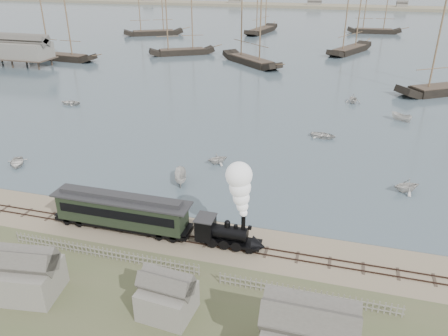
# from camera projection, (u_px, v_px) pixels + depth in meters

# --- Properties ---
(ground) EXTENTS (600.00, 600.00, 0.00)m
(ground) POSITION_uv_depth(u_px,v_px,m) (194.00, 229.00, 45.59)
(ground) COLOR tan
(ground) RESTS_ON ground
(harbor_water) EXTENTS (600.00, 336.00, 0.06)m
(harbor_water) POSITION_uv_depth(u_px,v_px,m) (321.00, 25.00, 193.50)
(harbor_water) COLOR #495E69
(harbor_water) RESTS_ON ground
(rail_track) EXTENTS (120.00, 1.80, 0.16)m
(rail_track) POSITION_uv_depth(u_px,v_px,m) (188.00, 239.00, 43.83)
(rail_track) COLOR #33221B
(rail_track) RESTS_ON ground
(picket_fence_west) EXTENTS (19.00, 0.10, 1.20)m
(picket_fence_west) POSITION_uv_depth(u_px,v_px,m) (104.00, 258.00, 41.09)
(picket_fence_west) COLOR gray
(picket_fence_west) RESTS_ON ground
(picket_fence_east) EXTENTS (15.00, 0.10, 1.20)m
(picket_fence_east) POSITION_uv_depth(u_px,v_px,m) (307.00, 300.00, 36.00)
(picket_fence_east) COLOR gray
(picket_fence_east) RESTS_ON ground
(shed_left) EXTENTS (5.00, 4.00, 4.10)m
(shed_left) POSITION_uv_depth(u_px,v_px,m) (31.00, 293.00, 36.72)
(shed_left) COLOR gray
(shed_left) RESTS_ON ground
(shed_mid) EXTENTS (4.00, 3.50, 3.60)m
(shed_mid) POSITION_uv_depth(u_px,v_px,m) (168.00, 313.00, 34.66)
(shed_mid) COLOR gray
(shed_mid) RESTS_ON ground
(far_spit) EXTENTS (500.00, 20.00, 1.80)m
(far_spit) POSITION_uv_depth(u_px,v_px,m) (331.00, 8.00, 263.12)
(far_spit) COLOR gray
(far_spit) RESTS_ON ground
(locomotive) EXTENTS (6.90, 2.58, 8.61)m
(locomotive) POSITION_uv_depth(u_px,v_px,m) (237.00, 212.00, 40.91)
(locomotive) COLOR black
(locomotive) RESTS_ON ground
(passenger_coach) EXTENTS (14.66, 2.83, 3.56)m
(passenger_coach) POSITION_uv_depth(u_px,v_px,m) (122.00, 210.00, 44.62)
(passenger_coach) COLOR black
(passenger_coach) RESTS_ON ground
(beached_dinghy) EXTENTS (3.25, 3.97, 0.72)m
(beached_dinghy) POSITION_uv_depth(u_px,v_px,m) (151.00, 217.00, 46.93)
(beached_dinghy) COLOR silver
(beached_dinghy) RESTS_ON ground
(rowboat_0) EXTENTS (4.57, 4.28, 0.77)m
(rowboat_0) POSITION_uv_depth(u_px,v_px,m) (17.00, 163.00, 59.56)
(rowboat_0) COLOR silver
(rowboat_0) RESTS_ON harbor_water
(rowboat_1) EXTENTS (3.76, 3.83, 1.53)m
(rowboat_1) POSITION_uv_depth(u_px,v_px,m) (217.00, 158.00, 59.88)
(rowboat_1) COLOR silver
(rowboat_1) RESTS_ON harbor_water
(rowboat_2) EXTENTS (4.12, 2.70, 1.49)m
(rowboat_2) POSITION_uv_depth(u_px,v_px,m) (180.00, 177.00, 54.69)
(rowboat_2) COLOR silver
(rowboat_2) RESTS_ON harbor_water
(rowboat_3) EXTENTS (3.43, 4.38, 0.83)m
(rowboat_3) POSITION_uv_depth(u_px,v_px,m) (323.00, 135.00, 68.85)
(rowboat_3) COLOR silver
(rowboat_3) RESTS_ON harbor_water
(rowboat_4) EXTENTS (4.06, 4.27, 1.76)m
(rowboat_4) POSITION_uv_depth(u_px,v_px,m) (407.00, 185.00, 52.46)
(rowboat_4) COLOR silver
(rowboat_4) RESTS_ON harbor_water
(rowboat_6) EXTENTS (2.94, 4.04, 0.82)m
(rowboat_6) POSITION_uv_depth(u_px,v_px,m) (70.00, 102.00, 84.96)
(rowboat_6) COLOR silver
(rowboat_6) RESTS_ON harbor_water
(rowboat_7) EXTENTS (4.01, 3.65, 1.81)m
(rowboat_7) POSITION_uv_depth(u_px,v_px,m) (353.00, 99.00, 85.57)
(rowboat_7) COLOR silver
(rowboat_7) RESTS_ON harbor_water
(rowboat_8) EXTENTS (2.94, 3.92, 1.43)m
(rowboat_8) POSITION_uv_depth(u_px,v_px,m) (401.00, 117.00, 75.93)
(rowboat_8) COLOR silver
(rowboat_8) RESTS_ON harbor_water
(schooner_0) EXTENTS (21.36, 6.72, 20.00)m
(schooner_0) POSITION_uv_depth(u_px,v_px,m) (57.00, 23.00, 119.31)
(schooner_0) COLOR black
(schooner_0) RESTS_ON harbor_water
(schooner_1) EXTENTS (18.85, 13.61, 20.00)m
(schooner_1) POSITION_uv_depth(u_px,v_px,m) (181.00, 20.00, 126.42)
(schooner_1) COLOR black
(schooner_1) RESTS_ON harbor_water
(schooner_2) EXTENTS (20.05, 19.05, 20.00)m
(schooner_2) POSITION_uv_depth(u_px,v_px,m) (252.00, 26.00, 114.33)
(schooner_2) COLOR black
(schooner_2) RESTS_ON harbor_water
(schooner_3) EXTENTS (13.89, 22.10, 20.00)m
(schooner_3) POSITION_uv_depth(u_px,v_px,m) (353.00, 19.00, 129.11)
(schooner_3) COLOR black
(schooner_3) RESTS_ON harbor_water
(schooner_6) EXTENTS (21.74, 15.18, 20.00)m
(schooner_6) POSITION_uv_depth(u_px,v_px,m) (152.00, 7.00, 161.31)
(schooner_6) COLOR black
(schooner_6) RESTS_ON harbor_water
(schooner_7) EXTENTS (9.80, 24.38, 20.00)m
(schooner_7) POSITION_uv_depth(u_px,v_px,m) (262.00, 6.00, 166.91)
(schooner_7) COLOR black
(schooner_7) RESTS_ON harbor_water
(schooner_8) EXTENTS (20.24, 6.28, 20.00)m
(schooner_8) POSITION_uv_depth(u_px,v_px,m) (377.00, 6.00, 165.52)
(schooner_8) COLOR black
(schooner_8) RESTS_ON harbor_water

